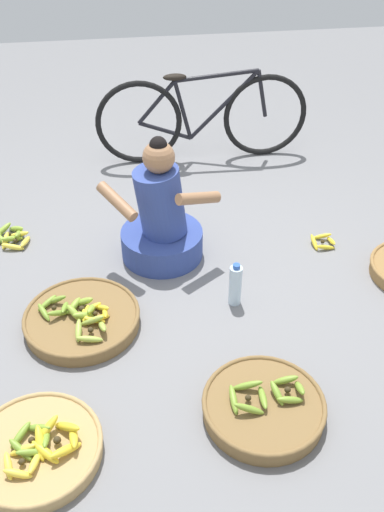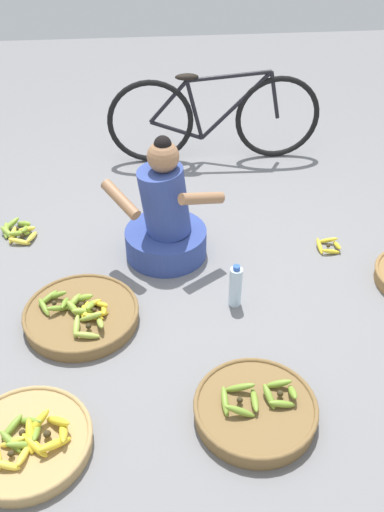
{
  "view_description": "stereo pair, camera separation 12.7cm",
  "coord_description": "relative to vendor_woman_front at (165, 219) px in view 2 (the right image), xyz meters",
  "views": [
    {
      "loc": [
        -0.36,
        -2.63,
        2.23
      ],
      "look_at": [
        0.0,
        -0.2,
        0.35
      ],
      "focal_mm": 39.83,
      "sensor_mm": 36.0,
      "label": 1
    },
    {
      "loc": [
        -0.23,
        -2.64,
        2.23
      ],
      "look_at": [
        0.0,
        -0.2,
        0.35
      ],
      "focal_mm": 39.83,
      "sensor_mm": 36.0,
      "label": 2
    }
  ],
  "objects": [
    {
      "name": "loose_bananas_back_right",
      "position": [
        1.06,
        -0.05,
        -0.24
      ],
      "size": [
        0.16,
        0.16,
        0.07
      ],
      "color": "yellow",
      "rests_on": "ground"
    },
    {
      "name": "water_bottle",
      "position": [
        0.37,
        -0.52,
        -0.13
      ],
      "size": [
        0.07,
        0.07,
        0.28
      ],
      "color": "silver",
      "rests_on": "ground"
    },
    {
      "name": "bicycle_leaning",
      "position": [
        0.47,
        1.28,
        0.09
      ],
      "size": [
        1.7,
        0.08,
        0.73
      ],
      "color": "black",
      "rests_on": "ground"
    },
    {
      "name": "loose_bananas_front_center",
      "position": [
        -0.99,
        0.3,
        -0.24
      ],
      "size": [
        0.27,
        0.29,
        0.09
      ],
      "color": "yellow",
      "rests_on": "ground"
    },
    {
      "name": "banana_basket_mid_left",
      "position": [
        -0.7,
        -1.38,
        -0.22
      ],
      "size": [
        0.59,
        0.59,
        0.16
      ],
      "color": "tan",
      "rests_on": "ground"
    },
    {
      "name": "ground_plane",
      "position": [
        0.12,
        -0.3,
        -0.27
      ],
      "size": [
        10.0,
        10.0,
        0.0
      ],
      "primitive_type": "plane",
      "color": "slate"
    },
    {
      "name": "banana_basket_back_center",
      "position": [
        0.34,
        -1.31,
        -0.22
      ],
      "size": [
        0.58,
        0.58,
        0.16
      ],
      "color": "brown",
      "rests_on": "ground"
    },
    {
      "name": "vendor_woman_front",
      "position": [
        0.0,
        0.0,
        0.0
      ],
      "size": [
        0.74,
        0.52,
        0.83
      ],
      "color": "#334793",
      "rests_on": "ground"
    },
    {
      "name": "banana_basket_mid_right",
      "position": [
        -0.51,
        -0.58,
        -0.22
      ],
      "size": [
        0.65,
        0.65,
        0.15
      ],
      "color": "brown",
      "rests_on": "ground"
    }
  ]
}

